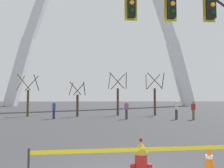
# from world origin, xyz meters

# --- Properties ---
(fire_hydrant) EXTENTS (0.46, 0.48, 0.99)m
(fire_hydrant) POSITION_xyz_m (0.41, -0.55, 0.47)
(fire_hydrant) COLOR #5E0F0D
(fire_hydrant) RESTS_ON ground
(caution_tape_barrier) EXTENTS (4.40, 0.32, 0.86)m
(caution_tape_barrier) POSITION_xyz_m (0.36, -0.66, 0.58)
(caution_tape_barrier) COLOR #232326
(caution_tape_barrier) RESTS_ON ground
(traffic_cone_by_hydrant) EXTENTS (0.36, 0.36, 0.73)m
(traffic_cone_by_hydrant) POSITION_xyz_m (2.21, 0.09, 0.36)
(traffic_cone_by_hydrant) COLOR black
(traffic_cone_by_hydrant) RESTS_ON ground
(traffic_signal_gantry) EXTENTS (7.82, 0.44, 6.00)m
(traffic_signal_gantry) POSITION_xyz_m (3.84, 2.05, 4.40)
(traffic_signal_gantry) COLOR #232326
(traffic_signal_gantry) RESTS_ON ground
(monument_arch) EXTENTS (43.95, 2.39, 46.88)m
(monument_arch) POSITION_xyz_m (-0.00, 45.74, 20.40)
(monument_arch) COLOR silver
(monument_arch) RESTS_ON ground
(tree_far_left) EXTENTS (1.94, 1.95, 4.20)m
(tree_far_left) POSITION_xyz_m (-7.70, 17.38, 1.87)
(tree_far_left) COLOR brown
(tree_far_left) RESTS_ON ground
(tree_left_mid) EXTENTS (1.61, 1.62, 3.46)m
(tree_left_mid) POSITION_xyz_m (-2.67, 16.88, 1.54)
(tree_left_mid) COLOR #473323
(tree_left_mid) RESTS_ON ground
(tree_center_left) EXTENTS (2.09, 2.10, 4.55)m
(tree_center_left) POSITION_xyz_m (1.48, 18.06, 2.02)
(tree_center_left) COLOR #473323
(tree_center_left) RESTS_ON ground
(tree_center_right) EXTENTS (2.09, 2.10, 4.55)m
(tree_center_right) POSITION_xyz_m (5.49, 18.08, 2.02)
(tree_center_right) COLOR #473323
(tree_center_right) RESTS_ON ground
(pedestrian_walking_left) EXTENTS (0.38, 0.28, 1.59)m
(pedestrian_walking_left) POSITION_xyz_m (7.60, 13.23, 0.82)
(pedestrian_walking_left) COLOR brown
(pedestrian_walking_left) RESTS_ON ground
(pedestrian_standing_center) EXTENTS (0.38, 0.38, 1.59)m
(pedestrian_standing_center) POSITION_xyz_m (1.90, 13.91, 0.82)
(pedestrian_standing_center) COLOR #38383D
(pedestrian_standing_center) RESTS_ON ground
(pedestrian_walking_right) EXTENTS (0.34, 0.39, 1.59)m
(pedestrian_walking_right) POSITION_xyz_m (6.18, 13.43, 0.82)
(pedestrian_walking_right) COLOR #38383D
(pedestrian_walking_right) RESTS_ON ground
(pedestrian_near_trees) EXTENTS (0.34, 0.39, 1.59)m
(pedestrian_near_trees) POSITION_xyz_m (-4.51, 14.56, 0.82)
(pedestrian_near_trees) COLOR #232847
(pedestrian_near_trees) RESTS_ON ground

